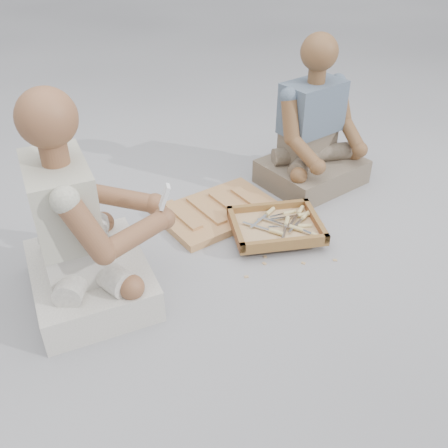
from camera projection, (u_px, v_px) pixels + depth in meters
name	position (u px, v px, depth m)	size (l,w,h in m)	color
ground	(263.00, 298.00, 2.20)	(60.00, 60.00, 0.00)	#A1A2A6
carved_panel	(219.00, 211.00, 2.74)	(0.62, 0.42, 0.04)	#98673B
tool_tray	(276.00, 227.00, 2.55)	(0.51, 0.44, 0.06)	brown
chisel_0	(292.00, 227.00, 2.52)	(0.15, 0.18, 0.02)	silver
chisel_1	(303.00, 217.00, 2.59)	(0.19, 0.14, 0.02)	silver
chisel_2	(286.00, 224.00, 2.55)	(0.14, 0.19, 0.02)	silver
chisel_3	(268.00, 213.00, 2.63)	(0.19, 0.13, 0.02)	silver
chisel_4	(300.00, 215.00, 2.61)	(0.22, 0.05, 0.02)	silver
chisel_5	(272.00, 231.00, 2.49)	(0.16, 0.18, 0.02)	silver
chisel_6	(299.00, 212.00, 2.63)	(0.17, 0.16, 0.02)	silver
chisel_7	(300.00, 226.00, 2.54)	(0.21, 0.09, 0.02)	silver
chisel_8	(286.00, 213.00, 2.64)	(0.22, 0.02, 0.02)	silver
chisel_9	(314.00, 235.00, 2.46)	(0.13, 0.20, 0.02)	silver
wood_chip_0	(290.00, 205.00, 2.83)	(0.02, 0.01, 0.00)	tan
wood_chip_1	(303.00, 263.00, 2.40)	(0.02, 0.01, 0.00)	tan
wood_chip_2	(335.00, 260.00, 2.42)	(0.02, 0.01, 0.00)	tan
wood_chip_3	(322.00, 224.00, 2.67)	(0.02, 0.01, 0.00)	tan
wood_chip_4	(258.00, 230.00, 2.62)	(0.02, 0.01, 0.00)	tan
wood_chip_5	(265.00, 257.00, 2.44)	(0.02, 0.01, 0.00)	tan
wood_chip_6	(246.00, 277.00, 2.31)	(0.02, 0.01, 0.00)	tan
wood_chip_7	(264.00, 264.00, 2.39)	(0.02, 0.01, 0.00)	tan
craftsman	(81.00, 234.00, 2.05)	(0.64, 0.63, 0.94)	beige
companion	(314.00, 137.00, 2.89)	(0.66, 0.58, 0.87)	#726052
mobile_phone	(165.00, 197.00, 2.04)	(0.06, 0.05, 0.11)	silver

